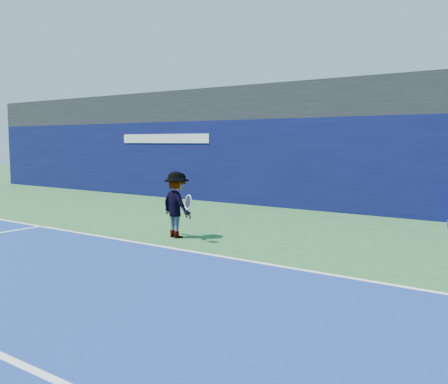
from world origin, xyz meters
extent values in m
plane|color=#2D6431|center=(0.00, 0.00, 0.00)|extent=(80.00, 80.00, 0.00)
cube|color=white|center=(0.00, 3.00, 0.01)|extent=(24.00, 0.10, 0.01)
cube|color=black|center=(0.00, 11.50, 3.60)|extent=(36.00, 3.00, 1.20)
cube|color=#0B0E3D|center=(0.00, 10.50, 1.50)|extent=(36.00, 1.00, 3.00)
cube|color=white|center=(-7.00, 9.99, 2.35)|extent=(4.50, 0.04, 0.35)
imported|color=silver|center=(-1.11, 4.00, 0.77)|extent=(1.11, 0.82, 1.54)
cylinder|color=black|center=(-0.66, 3.75, 0.65)|extent=(0.07, 0.14, 0.24)
torus|color=silver|center=(-0.52, 3.70, 0.90)|extent=(0.28, 0.16, 0.28)
cylinder|color=black|center=(-0.52, 3.70, 0.90)|extent=(0.24, 0.12, 0.23)
sphere|color=#BEE519|center=(-1.29, 4.40, 0.76)|extent=(0.06, 0.06, 0.06)
camera|label=1|loc=(6.52, -4.71, 2.25)|focal=40.00mm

